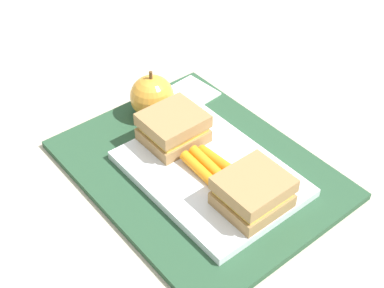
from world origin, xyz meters
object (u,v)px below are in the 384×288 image
object	(u,v)px
food_tray	(210,173)
sandwich_half_right	(173,128)
sandwich_half_left	(253,192)
apple	(152,97)
paper_napkin	(190,93)
carrot_sticks_bundle	(211,167)

from	to	relation	value
food_tray	sandwich_half_right	size ratio (longest dim) A/B	2.88
sandwich_half_left	apple	xyz separation A→B (m)	(0.23, -0.02, -0.00)
sandwich_half_left	food_tray	bearing A→B (deg)	0.00
sandwich_half_left	paper_napkin	distance (m)	0.26
apple	paper_napkin	xyz separation A→B (m)	(0.00, -0.08, -0.03)
sandwich_half_left	sandwich_half_right	world-z (taller)	same
sandwich_half_right	carrot_sticks_bundle	world-z (taller)	sandwich_half_right
food_tray	apple	size ratio (longest dim) A/B	3.01
sandwich_half_right	carrot_sticks_bundle	bearing A→B (deg)	-179.97
food_tray	sandwich_half_left	world-z (taller)	sandwich_half_left
food_tray	sandwich_half_right	bearing A→B (deg)	0.00
sandwich_half_left	apple	bearing A→B (deg)	-5.03
sandwich_half_left	apple	distance (m)	0.23
carrot_sticks_bundle	paper_napkin	bearing A→B (deg)	-30.78
apple	carrot_sticks_bundle	bearing A→B (deg)	172.54
sandwich_half_left	carrot_sticks_bundle	distance (m)	0.08
food_tray	apple	world-z (taller)	apple
food_tray	carrot_sticks_bundle	xyz separation A→B (m)	(-0.00, -0.00, 0.01)
sandwich_half_right	food_tray	bearing A→B (deg)	180.00
apple	paper_napkin	world-z (taller)	apple
food_tray	sandwich_half_left	distance (m)	0.08
paper_napkin	carrot_sticks_bundle	bearing A→B (deg)	149.22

